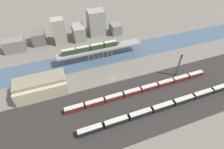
{
  "coord_description": "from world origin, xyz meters",
  "views": [
    {
      "loc": [
        -29.5,
        -78.28,
        78.04
      ],
      "look_at": [
        0.0,
        1.27,
        3.2
      ],
      "focal_mm": 28.0,
      "sensor_mm": 36.0,
      "label": 1
    }
  ],
  "objects_px": {
    "train_on_bridge": "(91,48)",
    "warehouse_building": "(41,86)",
    "signal_tower": "(179,66)",
    "train_yard_mid": "(143,89)",
    "train_yard_near": "(165,106)"
  },
  "relations": [
    {
      "from": "train_on_bridge",
      "to": "train_yard_mid",
      "type": "distance_m",
      "value": 47.82
    },
    {
      "from": "warehouse_building",
      "to": "signal_tower",
      "type": "relative_size",
      "value": 1.75
    },
    {
      "from": "train_yard_near",
      "to": "signal_tower",
      "type": "distance_m",
      "value": 31.25
    },
    {
      "from": "train_on_bridge",
      "to": "signal_tower",
      "type": "relative_size",
      "value": 2.64
    },
    {
      "from": "train_on_bridge",
      "to": "signal_tower",
      "type": "distance_m",
      "value": 60.54
    },
    {
      "from": "train_yard_mid",
      "to": "train_yard_near",
      "type": "bearing_deg",
      "value": -70.06
    },
    {
      "from": "train_yard_mid",
      "to": "signal_tower",
      "type": "height_order",
      "value": "signal_tower"
    },
    {
      "from": "train_on_bridge",
      "to": "warehouse_building",
      "type": "distance_m",
      "value": 43.55
    },
    {
      "from": "train_on_bridge",
      "to": "train_yard_near",
      "type": "xyz_separation_m",
      "value": [
        25.26,
        -58.35,
        -8.27
      ]
    },
    {
      "from": "train_on_bridge",
      "to": "train_yard_near",
      "type": "relative_size",
      "value": 0.44
    },
    {
      "from": "train_yard_mid",
      "to": "signal_tower",
      "type": "relative_size",
      "value": 5.73
    },
    {
      "from": "train_yard_near",
      "to": "warehouse_building",
      "type": "height_order",
      "value": "warehouse_building"
    },
    {
      "from": "signal_tower",
      "to": "train_yard_mid",
      "type": "bearing_deg",
      "value": -169.06
    },
    {
      "from": "train_yard_mid",
      "to": "train_on_bridge",
      "type": "bearing_deg",
      "value": 114.62
    },
    {
      "from": "signal_tower",
      "to": "train_yard_near",
      "type": "bearing_deg",
      "value": -136.8
    }
  ]
}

